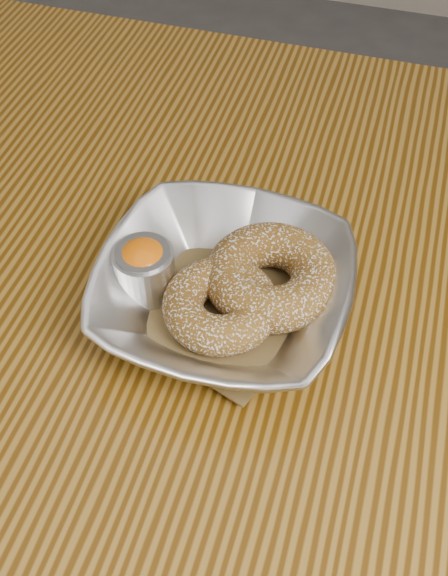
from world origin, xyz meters
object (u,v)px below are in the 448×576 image
(table, at_px, (320,362))
(donut_front, at_px, (221,305))
(serving_bowl, at_px, (224,291))
(ramekin, at_px, (145,268))
(donut_back, at_px, (271,276))

(table, relative_size, donut_front, 12.39)
(table, relative_size, serving_bowl, 5.63)
(serving_bowl, height_order, donut_front, serving_bowl)
(serving_bowl, bearing_deg, donut_front, -83.25)
(serving_bowl, distance_m, ramekin, 0.07)
(donut_back, bearing_deg, serving_bowl, -145.09)
(serving_bowl, distance_m, donut_front, 0.02)
(table, height_order, serving_bowl, serving_bowl)
(donut_back, height_order, donut_front, donut_back)
(donut_back, xyz_separation_m, ramekin, (-0.10, -0.03, 0.01))
(table, relative_size, donut_back, 10.59)
(donut_front, bearing_deg, serving_bowl, 96.75)
(serving_bowl, height_order, donut_back, serving_bowl)
(donut_back, bearing_deg, ramekin, -165.61)
(table, relative_size, ramekin, 22.60)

